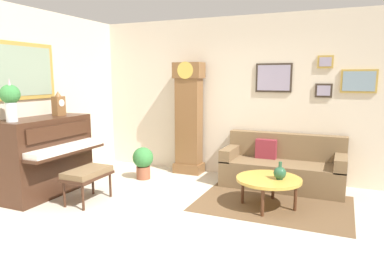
# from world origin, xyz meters

# --- Properties ---
(ground_plane) EXTENTS (6.40, 6.00, 0.10)m
(ground_plane) POSITION_xyz_m (0.00, 0.00, -0.05)
(ground_plane) COLOR beige
(wall_left) EXTENTS (0.13, 4.90, 2.80)m
(wall_left) POSITION_xyz_m (-2.60, 0.00, 1.41)
(wall_left) COLOR beige
(wall_left) RESTS_ON ground_plane
(wall_back) EXTENTS (5.30, 0.13, 2.80)m
(wall_back) POSITION_xyz_m (0.02, 2.40, 1.40)
(wall_back) COLOR beige
(wall_back) RESTS_ON ground_plane
(area_rug) EXTENTS (2.10, 1.50, 0.01)m
(area_rug) POSITION_xyz_m (1.04, 1.10, 0.00)
(area_rug) COLOR brown
(area_rug) RESTS_ON ground_plane
(piano) EXTENTS (0.87, 1.44, 1.17)m
(piano) POSITION_xyz_m (-2.23, 0.19, 0.59)
(piano) COLOR #3D2316
(piano) RESTS_ON ground_plane
(piano_bench) EXTENTS (0.42, 0.70, 0.48)m
(piano_bench) POSITION_xyz_m (-1.41, 0.13, 0.41)
(piano_bench) COLOR #3D2316
(piano_bench) RESTS_ON ground_plane
(grandfather_clock) EXTENTS (0.52, 0.34, 2.03)m
(grandfather_clock) POSITION_xyz_m (-0.73, 2.15, 0.96)
(grandfather_clock) COLOR brown
(grandfather_clock) RESTS_ON ground_plane
(couch) EXTENTS (1.90, 0.80, 0.84)m
(couch) POSITION_xyz_m (1.01, 1.98, 0.31)
(couch) COLOR brown
(couch) RESTS_ON ground_plane
(coffee_table) EXTENTS (0.88, 0.88, 0.41)m
(coffee_table) POSITION_xyz_m (0.99, 0.94, 0.38)
(coffee_table) COLOR gold
(coffee_table) RESTS_ON ground_plane
(mantel_clock) EXTENTS (0.13, 0.18, 0.38)m
(mantel_clock) POSITION_xyz_m (-2.23, 0.52, 1.34)
(mantel_clock) COLOR brown
(mantel_clock) RESTS_ON piano
(flower_vase) EXTENTS (0.26, 0.26, 0.58)m
(flower_vase) POSITION_xyz_m (-2.23, -0.34, 1.48)
(flower_vase) COLOR silver
(flower_vase) RESTS_ON piano
(green_jug) EXTENTS (0.17, 0.17, 0.24)m
(green_jug) POSITION_xyz_m (1.14, 0.94, 0.50)
(green_jug) COLOR #234C33
(green_jug) RESTS_ON coffee_table
(potted_plant) EXTENTS (0.36, 0.36, 0.56)m
(potted_plant) POSITION_xyz_m (-1.29, 1.45, 0.32)
(potted_plant) COLOR #935138
(potted_plant) RESTS_ON ground_plane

